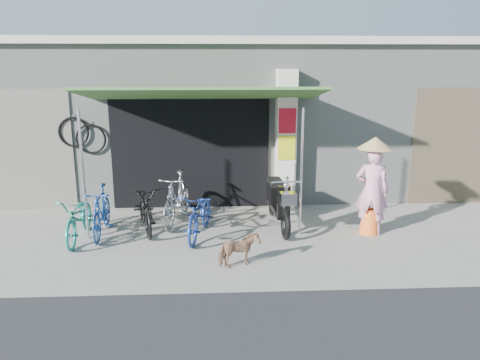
{
  "coord_description": "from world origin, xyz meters",
  "views": [
    {
      "loc": [
        -0.62,
        -7.44,
        3.13
      ],
      "look_at": [
        -0.2,
        1.0,
        1.0
      ],
      "focal_mm": 35.0,
      "sensor_mm": 36.0,
      "label": 1
    }
  ],
  "objects_px": {
    "bike_blue": "(101,211)",
    "moped": "(278,202)",
    "street_dog": "(239,250)",
    "nun": "(372,187)",
    "bike_black": "(145,206)",
    "bike_teal": "(79,218)",
    "bike_navy": "(200,214)",
    "bike_silver": "(177,198)"
  },
  "relations": [
    {
      "from": "bike_teal",
      "to": "nun",
      "type": "relative_size",
      "value": 0.87
    },
    {
      "from": "bike_teal",
      "to": "bike_blue",
      "type": "height_order",
      "value": "bike_blue"
    },
    {
      "from": "bike_teal",
      "to": "moped",
      "type": "xyz_separation_m",
      "value": [
        3.67,
        0.55,
        0.08
      ]
    },
    {
      "from": "nun",
      "to": "bike_silver",
      "type": "bearing_deg",
      "value": 9.73
    },
    {
      "from": "bike_black",
      "to": "bike_silver",
      "type": "xyz_separation_m",
      "value": [
        0.58,
        0.33,
        0.06
      ]
    },
    {
      "from": "bike_blue",
      "to": "moped",
      "type": "distance_m",
      "value": 3.34
    },
    {
      "from": "moped",
      "to": "bike_silver",
      "type": "bearing_deg",
      "value": 168.38
    },
    {
      "from": "bike_black",
      "to": "nun",
      "type": "bearing_deg",
      "value": -20.62
    },
    {
      "from": "bike_teal",
      "to": "bike_navy",
      "type": "bearing_deg",
      "value": 0.39
    },
    {
      "from": "bike_black",
      "to": "moped",
      "type": "xyz_separation_m",
      "value": [
        2.57,
        0.04,
        0.04
      ]
    },
    {
      "from": "bike_black",
      "to": "moped",
      "type": "relative_size",
      "value": 0.9
    },
    {
      "from": "bike_teal",
      "to": "bike_black",
      "type": "distance_m",
      "value": 1.22
    },
    {
      "from": "bike_black",
      "to": "moped",
      "type": "height_order",
      "value": "moped"
    },
    {
      "from": "bike_black",
      "to": "nun",
      "type": "relative_size",
      "value": 0.95
    },
    {
      "from": "moped",
      "to": "bike_black",
      "type": "bearing_deg",
      "value": 177.47
    },
    {
      "from": "street_dog",
      "to": "moped",
      "type": "height_order",
      "value": "moped"
    },
    {
      "from": "nun",
      "to": "street_dog",
      "type": "bearing_deg",
      "value": 49.99
    },
    {
      "from": "moped",
      "to": "bike_blue",
      "type": "bearing_deg",
      "value": -177.54
    },
    {
      "from": "bike_blue",
      "to": "moped",
      "type": "height_order",
      "value": "moped"
    },
    {
      "from": "bike_blue",
      "to": "bike_navy",
      "type": "bearing_deg",
      "value": -7.03
    },
    {
      "from": "bike_silver",
      "to": "bike_black",
      "type": "bearing_deg",
      "value": -138.86
    },
    {
      "from": "street_dog",
      "to": "bike_navy",
      "type": "bearing_deg",
      "value": 3.53
    },
    {
      "from": "moped",
      "to": "nun",
      "type": "distance_m",
      "value": 1.79
    },
    {
      "from": "bike_blue",
      "to": "bike_black",
      "type": "bearing_deg",
      "value": 19.24
    },
    {
      "from": "bike_silver",
      "to": "bike_navy",
      "type": "bearing_deg",
      "value": -46.05
    },
    {
      "from": "bike_navy",
      "to": "street_dog",
      "type": "height_order",
      "value": "bike_navy"
    },
    {
      "from": "bike_blue",
      "to": "bike_silver",
      "type": "xyz_separation_m",
      "value": [
        1.34,
        0.63,
        0.05
      ]
    },
    {
      "from": "bike_silver",
      "to": "nun",
      "type": "bearing_deg",
      "value": 0.25
    },
    {
      "from": "street_dog",
      "to": "nun",
      "type": "height_order",
      "value": "nun"
    },
    {
      "from": "bike_blue",
      "to": "nun",
      "type": "relative_size",
      "value": 0.84
    },
    {
      "from": "bike_navy",
      "to": "street_dog",
      "type": "relative_size",
      "value": 2.56
    },
    {
      "from": "bike_navy",
      "to": "nun",
      "type": "height_order",
      "value": "nun"
    },
    {
      "from": "street_dog",
      "to": "bike_teal",
      "type": "bearing_deg",
      "value": 43.45
    },
    {
      "from": "bike_silver",
      "to": "moped",
      "type": "height_order",
      "value": "moped"
    },
    {
      "from": "bike_teal",
      "to": "street_dog",
      "type": "bearing_deg",
      "value": -26.13
    },
    {
      "from": "street_dog",
      "to": "nun",
      "type": "xyz_separation_m",
      "value": [
        2.54,
        1.38,
        0.63
      ]
    },
    {
      "from": "bike_black",
      "to": "bike_navy",
      "type": "xyz_separation_m",
      "value": [
        1.07,
        -0.45,
        -0.02
      ]
    },
    {
      "from": "bike_blue",
      "to": "street_dog",
      "type": "distance_m",
      "value": 2.9
    },
    {
      "from": "bike_black",
      "to": "nun",
      "type": "xyz_separation_m",
      "value": [
        4.24,
        -0.43,
        0.44
      ]
    },
    {
      "from": "bike_silver",
      "to": "street_dog",
      "type": "height_order",
      "value": "bike_silver"
    },
    {
      "from": "street_dog",
      "to": "moped",
      "type": "xyz_separation_m",
      "value": [
        0.86,
        1.85,
        0.22
      ]
    },
    {
      "from": "bike_black",
      "to": "bike_navy",
      "type": "bearing_deg",
      "value": -37.5
    }
  ]
}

